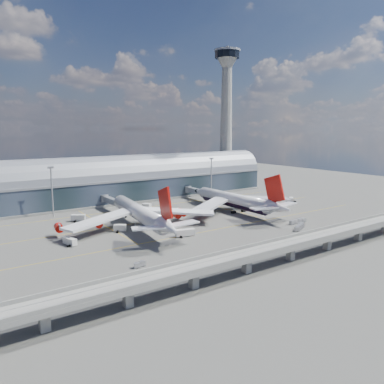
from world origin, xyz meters
TOP-DOWN VIEW (x-y plane):
  - ground at (0.00, 0.00)m, footprint 500.00×500.00m
  - taxi_lines at (0.00, 22.11)m, footprint 200.00×80.12m
  - terminal at (0.00, 77.99)m, footprint 200.00×30.00m
  - control_tower at (85.00, 83.00)m, footprint 19.00×19.00m
  - guideway at (-0.00, -55.00)m, footprint 220.00×8.50m
  - floodlight_mast_left at (-50.00, 55.00)m, footprint 3.00×0.70m
  - floodlight_mast_right at (50.00, 55.00)m, footprint 3.00×0.70m
  - airliner_left at (-23.14, 11.07)m, footprint 72.87×76.64m
  - airliner_right at (34.13, 12.54)m, footprint 70.67×73.83m
  - jet_bridge_left at (-19.32, 53.12)m, footprint 4.40×28.00m
  - jet_bridge_right at (37.62, 51.18)m, footprint 4.40×32.00m
  - service_truck_0 at (-56.93, 4.00)m, footprint 3.96×6.99m
  - service_truck_1 at (-33.32, 11.00)m, footprint 5.82×4.87m
  - service_truck_2 at (-14.00, -11.16)m, footprint 8.58×4.06m
  - service_truck_3 at (79.97, 13.92)m, footprint 5.51×5.75m
  - service_truck_4 at (-1.95, 46.03)m, footprint 4.28×5.69m
  - service_truck_5 at (-42.26, 39.83)m, footprint 6.95×5.47m
  - cargo_train_0 at (-45.23, -31.93)m, footprint 4.81×2.57m
  - cargo_train_1 at (41.92, -22.90)m, footprint 10.77×2.07m
  - cargo_train_2 at (34.39, -30.27)m, footprint 10.38×6.22m

SIDE VIEW (x-z plane):
  - ground at x=0.00m, z-range 0.00..0.00m
  - taxi_lines at x=0.00m, z-range 0.00..0.01m
  - cargo_train_0 at x=-45.23m, z-range 0.03..1.59m
  - cargo_train_1 at x=41.92m, z-range 0.04..1.82m
  - cargo_train_2 at x=34.39m, z-range 0.04..1.83m
  - service_truck_0 at x=-56.93m, z-range 0.05..2.80m
  - service_truck_3 at x=79.97m, z-range 0.03..2.82m
  - service_truck_4 at x=-1.95m, z-range 0.01..3.01m
  - service_truck_1 at x=-33.32m, z-range 0.01..3.10m
  - service_truck_2 at x=-14.00m, z-range 0.06..3.06m
  - service_truck_5 at x=-42.26m, z-range 0.04..3.21m
  - jet_bridge_left at x=-19.32m, z-range 1.55..8.80m
  - jet_bridge_right at x=37.62m, z-range 1.56..8.81m
  - guideway at x=0.00m, z-range 1.69..8.89m
  - airliner_right at x=34.13m, z-range -5.65..17.84m
  - airliner_left at x=-23.14m, z-range -5.00..18.35m
  - terminal at x=0.00m, z-range -2.66..25.34m
  - floodlight_mast_left at x=-50.00m, z-range 0.78..26.48m
  - floodlight_mast_right at x=50.00m, z-range 0.78..26.48m
  - control_tower at x=85.00m, z-range 0.14..103.14m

